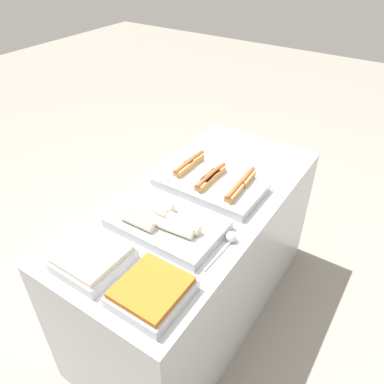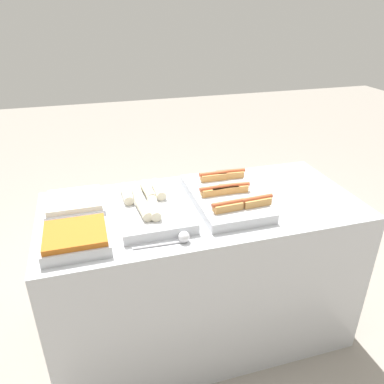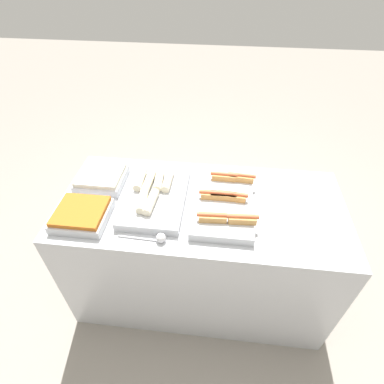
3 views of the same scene
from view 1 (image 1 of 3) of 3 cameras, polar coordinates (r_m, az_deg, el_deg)
ground_plane at (r=2.51m, az=0.71°, el=-16.81°), size 12.00×12.00×0.00m
counter at (r=2.19m, az=0.80°, el=-10.07°), size 1.59×0.74×0.85m
tray_hotdogs at (r=1.97m, az=2.83°, el=1.42°), size 0.34×0.55×0.10m
tray_wraps at (r=1.72m, az=-4.05°, el=-4.58°), size 0.33×0.51×0.10m
tray_side_front at (r=1.44m, az=-6.14°, el=-14.87°), size 0.27×0.25×0.07m
tray_side_back at (r=1.60m, az=-14.77°, el=-9.78°), size 0.27×0.25×0.07m
serving_spoon_near at (r=1.65m, az=5.74°, el=-7.22°), size 0.24×0.05×0.05m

